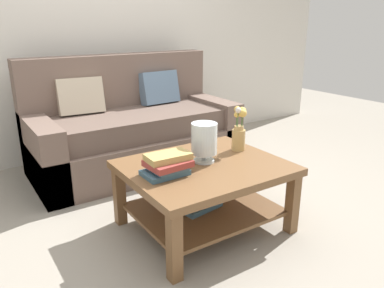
% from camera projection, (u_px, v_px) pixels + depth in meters
% --- Properties ---
extents(ground_plane, '(10.00, 10.00, 0.00)m').
position_uv_depth(ground_plane, '(176.00, 208.00, 2.87)').
color(ground_plane, gray).
extents(back_wall, '(6.40, 0.12, 2.70)m').
position_uv_depth(back_wall, '(89.00, 22.00, 3.76)').
color(back_wall, beige).
rests_on(back_wall, ground).
extents(couch, '(1.90, 0.90, 1.06)m').
position_uv_depth(couch, '(132.00, 130.00, 3.60)').
color(couch, brown).
rests_on(couch, ground).
extents(coffee_table, '(1.03, 0.85, 0.47)m').
position_uv_depth(coffee_table, '(204.00, 182.00, 2.51)').
color(coffee_table, brown).
rests_on(coffee_table, ground).
extents(book_stack_main, '(0.30, 0.22, 0.13)m').
position_uv_depth(book_stack_main, '(167.00, 164.00, 2.29)').
color(book_stack_main, '#3D6075').
rests_on(book_stack_main, coffee_table).
extents(glass_hurricane_vase, '(0.17, 0.17, 0.27)m').
position_uv_depth(glass_hurricane_vase, '(204.00, 140.00, 2.47)').
color(glass_hurricane_vase, silver).
rests_on(glass_hurricane_vase, coffee_table).
extents(flower_pitcher, '(0.10, 0.11, 0.32)m').
position_uv_depth(flower_pitcher, '(239.00, 131.00, 2.70)').
color(flower_pitcher, tan).
rests_on(flower_pitcher, coffee_table).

